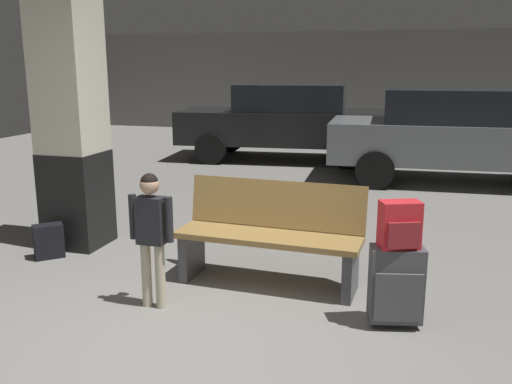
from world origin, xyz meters
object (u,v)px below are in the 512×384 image
Objects in this scene: child at (151,226)px; backpack_dark_floor at (49,241)px; structural_pillar at (72,122)px; parked_car_near at (457,133)px; backpack_bright at (400,225)px; parked_car_far at (285,120)px; bench at (270,235)px; suitcase at (396,285)px.

child is 1.78m from backpack_dark_floor.
structural_pillar is 0.63× the size of parked_car_near.
backpack_dark_floor is (-1.52, 0.77, -0.50)m from child.
parked_car_near is (4.12, 4.95, 0.64)m from backpack_dark_floor.
backpack_bright is 1.86m from child.
backpack_bright is 3.48m from backpack_dark_floor.
parked_car_far reaches higher than child.
structural_pillar is 2.44× the size of child.
child is at bearing -26.70° from backpack_dark_floor.
structural_pillar is at bearing -98.63° from parked_car_far.
parked_car_far is (-1.33, 6.42, 0.36)m from bench.
parked_car_near is (4.07, 4.49, -0.50)m from structural_pillar.
parked_car_near is (0.75, 5.54, 0.03)m from backpack_bright.
structural_pillar reaches higher than suitcase.
backpack_bright is (3.32, -1.05, -0.54)m from structural_pillar.
backpack_bright is 0.31× the size of child.
suitcase is at bearing -70.86° from parked_car_far.
structural_pillar is 2.44m from bench.
backpack_dark_floor is at bearing 170.09° from suitcase.
child is at bearing -39.76° from structural_pillar.
structural_pillar is 4.37× the size of suitcase.
parked_car_near is (2.60, 5.71, 0.14)m from child.
backpack_bright is at bearing -97.68° from parked_car_near.
structural_pillar reaches higher than child.
bench is 2.69× the size of suitcase.
bench is at bearing -12.37° from structural_pillar.
parked_car_far is (0.90, 5.93, -0.50)m from structural_pillar.
backpack_bright is at bearing -17.48° from structural_pillar.
suitcase is at bearing 175.09° from backpack_bright.
child is at bearing -136.12° from bench.
bench reaches higher than backpack_dark_floor.
child is (-1.85, -0.18, -0.10)m from backpack_bright.
parked_car_far is at bearing 109.14° from suitcase.
suitcase is 5.61m from parked_car_near.
parked_car_far is at bearing 155.57° from parked_car_near.
backpack_dark_floor is (-3.38, 0.59, -0.60)m from backpack_bright.
parked_car_far reaches higher than suitcase.
parked_car_far is (-0.57, 7.15, 0.14)m from child.
parked_car_near is at bearing 50.20° from backpack_dark_floor.
suitcase is 1.78× the size of backpack_dark_floor.
child is 0.26× the size of parked_car_near.
structural_pillar is at bearing 162.52° from backpack_bright.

